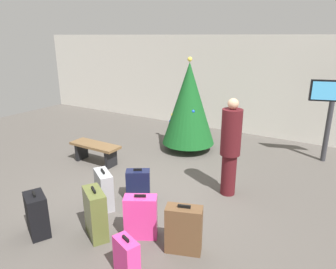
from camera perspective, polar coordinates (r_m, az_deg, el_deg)
The scene contains 13 objects.
ground_plane at distance 6.08m, azimuth -3.67°, elevation -10.87°, with size 16.00×16.00×0.00m, color #514C47.
back_wall at distance 9.82m, azimuth 12.64°, elevation 8.97°, with size 16.00×0.20×2.95m, color beige.
holiday_tree at distance 7.94m, azimuth 3.89°, elevation 5.73°, with size 1.36×1.36×2.42m.
flight_info_kiosk at distance 8.09m, azimuth 28.03°, elevation 4.94°, with size 1.00×0.38×1.96m.
waiting_bench at distance 7.51m, azimuth -13.29°, elevation -2.66°, with size 1.26×0.44×0.48m.
traveller_0 at distance 5.80m, azimuth 11.47°, elevation -2.01°, with size 0.51×0.51×1.87m.
suitcase_0 at distance 5.63m, azimuth -11.75°, elevation -9.93°, with size 0.55×0.46×0.70m.
suitcase_1 at distance 4.88m, azimuth -13.27°, elevation -14.07°, with size 0.56×0.47×0.80m.
suitcase_2 at distance 4.17m, azimuth -7.66°, elevation -21.74°, with size 0.41×0.30×0.58m.
suitcase_3 at distance 4.78m, azimuth -5.06°, elevation -14.94°, with size 0.54×0.44×0.71m.
suitcase_4 at distance 5.80m, azimuth -5.54°, elevation -9.22°, with size 0.49×0.43×0.61m.
suitcase_5 at distance 5.21m, azimuth -23.08°, elevation -13.49°, with size 0.52×0.44×0.70m.
suitcase_6 at distance 4.49m, azimuth 2.93°, elevation -17.13°, with size 0.56×0.39×0.73m.
Camera 1 is at (3.07, -4.36, 2.92)m, focal length 32.95 mm.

